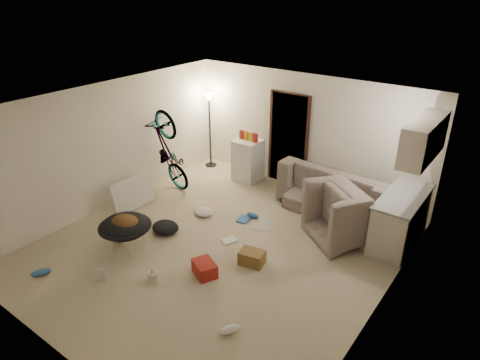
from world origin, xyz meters
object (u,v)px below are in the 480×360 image
Objects in this scene: bicycle at (169,168)px; juicer at (153,276)px; tv_box at (132,193)px; drink_case_b at (205,269)px; armchair at (353,218)px; drink_case_a at (252,258)px; kitchen_counter at (400,220)px; floor_lamp at (209,115)px; mini_fridge at (248,160)px; sofa at (336,194)px; saucer_chair at (126,230)px.

bicycle is 7.52× the size of juicer.
tv_box reaches higher than juicer.
bicycle is 3.23m from drink_case_b.
drink_case_b is (-1.41, -2.42, -0.26)m from armchair.
bicycle is 1.08m from tv_box.
kitchen_counter is at bearing 39.60° from drink_case_a.
floor_lamp is 1.46m from mini_fridge.
mini_fridge is at bearing -0.06° from sofa.
drink_case_a is (-0.29, -2.51, -0.21)m from sofa.
juicer is at bearing -137.84° from drink_case_a.
bicycle reaches higher than sofa.
floor_lamp reaches higher than drink_case_b.
mini_fridge reaches higher than juicer.
saucer_chair is at bearing -90.71° from mini_fridge.
drink_case_a is (3.13, -2.71, -1.19)m from floor_lamp.
juicer is at bearing -18.87° from saucer_chair.
mini_fridge reaches higher than tv_box.
mini_fridge is 3.54m from saucer_chair.
mini_fridge is (-3.63, 0.55, 0.04)m from kitchen_counter.
bicycle reaches higher than kitchen_counter.
drink_case_a is 0.80m from drink_case_b.
armchair is at bearing -16.97° from mini_fridge.
mini_fridge reaches higher than kitchen_counter.
mini_fridge reaches higher than drink_case_b.
juicer is at bearing -61.32° from floor_lamp.
floor_lamp is 1.90× the size of tv_box.
drink_case_b is at bearing -65.73° from mini_fridge.
armchair is at bearing 85.57° from drink_case_b.
bicycle is at bearing -86.24° from floor_lamp.
tv_box is 3.04m from drink_case_a.
sofa reaches higher than saucer_chair.
kitchen_counter reaches higher than armchair.
mini_fridge is 1.07× the size of saucer_chair.
armchair is 4.58× the size of juicer.
bicycle is at bearing 170.07° from drink_case_b.
saucer_chair is (1.18, -3.64, -0.93)m from floor_lamp.
drink_case_a is at bearing 53.10° from juicer.
armchair is at bearing -73.85° from bicycle.
tv_box is 2.52m from juicer.
sofa is 8.94× the size of juicer.
kitchen_counter is at bearing 23.79° from tv_box.
drink_case_b is at bearing 9.37° from saucer_chair.
floor_lamp is 7.20× the size of juicer.
juicer reaches higher than drink_case_b.
tv_box is at bearing 146.04° from juicer.
armchair is at bearing 49.79° from drink_case_a.
armchair is 2.81m from drink_case_b.
tv_box is (0.00, -1.06, -0.18)m from bicycle.
drink_case_b is (2.60, -1.87, -0.38)m from bicycle.
kitchen_counter is 4.27m from juicer.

